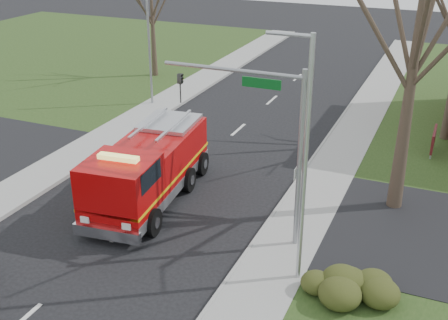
% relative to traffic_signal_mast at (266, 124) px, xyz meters
% --- Properties ---
extents(ground, '(120.00, 120.00, 0.00)m').
position_rel_traffic_signal_mast_xyz_m(ground, '(-5.21, -1.50, -4.71)').
color(ground, black).
rests_on(ground, ground).
extents(sidewalk_right, '(2.40, 80.00, 0.15)m').
position_rel_traffic_signal_mast_xyz_m(sidewalk_right, '(0.99, -1.50, -4.63)').
color(sidewalk_right, gray).
rests_on(sidewalk_right, ground).
extents(sidewalk_left, '(2.40, 80.00, 0.15)m').
position_rel_traffic_signal_mast_xyz_m(sidewalk_left, '(-11.41, -1.50, -4.63)').
color(sidewalk_left, gray).
rests_on(sidewalk_left, ground).
extents(health_center_sign, '(0.12, 2.00, 1.40)m').
position_rel_traffic_signal_mast_xyz_m(health_center_sign, '(5.29, 11.00, -3.83)').
color(health_center_sign, '#501216').
rests_on(health_center_sign, ground).
extents(hedge_corner, '(2.80, 2.00, 0.90)m').
position_rel_traffic_signal_mast_xyz_m(hedge_corner, '(3.79, -2.50, -4.13)').
color(hedge_corner, '#2F3A15').
rests_on(hedge_corner, lawn_right).
extents(bare_tree_near, '(6.00, 6.00, 12.00)m').
position_rel_traffic_signal_mast_xyz_m(bare_tree_near, '(4.29, 4.50, 2.71)').
color(bare_tree_near, '#392E22').
rests_on(bare_tree_near, ground).
extents(bare_tree_left, '(4.50, 4.50, 9.00)m').
position_rel_traffic_signal_mast_xyz_m(bare_tree_left, '(-15.21, 18.50, 0.86)').
color(bare_tree_left, '#392E22').
rests_on(bare_tree_left, ground).
extents(traffic_signal_mast, '(5.29, 0.18, 6.80)m').
position_rel_traffic_signal_mast_xyz_m(traffic_signal_mast, '(0.00, 0.00, 0.00)').
color(traffic_signal_mast, gray).
rests_on(traffic_signal_mast, ground).
extents(streetlight_pole, '(1.48, 0.16, 8.40)m').
position_rel_traffic_signal_mast_xyz_m(streetlight_pole, '(1.93, -2.00, -0.16)').
color(streetlight_pole, '#B7BABF').
rests_on(streetlight_pole, ground).
extents(utility_pole_far, '(0.14, 0.14, 7.00)m').
position_rel_traffic_signal_mast_xyz_m(utility_pole_far, '(-12.01, 12.50, -1.21)').
color(utility_pole_far, gray).
rests_on(utility_pole_far, ground).
extents(fire_engine, '(3.67, 8.07, 3.15)m').
position_rel_traffic_signal_mast_xyz_m(fire_engine, '(-5.57, 1.03, -3.28)').
color(fire_engine, '#AB0708').
rests_on(fire_engine, ground).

